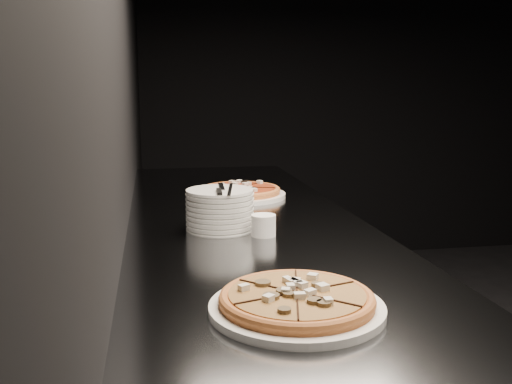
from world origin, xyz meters
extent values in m
cube|color=black|center=(-2.50, 0.00, 1.40)|extent=(0.02, 5.00, 2.80)
cube|color=black|center=(0.00, 2.50, 1.40)|extent=(5.00, 0.02, 2.80)
cube|color=slate|center=(-2.13, 0.00, 0.45)|extent=(0.70, 2.40, 0.90)
cube|color=slate|center=(-2.13, 0.00, 0.91)|extent=(0.74, 2.44, 0.02)
cylinder|color=white|center=(-2.16, -0.77, 0.93)|extent=(0.34, 0.34, 0.02)
cylinder|color=#D37D3F|center=(-2.16, -0.77, 0.94)|extent=(0.37, 0.37, 0.01)
torus|color=#D37D3F|center=(-2.16, -0.77, 0.95)|extent=(0.37, 0.37, 0.02)
cylinder|color=gold|center=(-2.16, -0.77, 0.95)|extent=(0.32, 0.32, 0.01)
cylinder|color=white|center=(-2.09, 0.37, 0.93)|extent=(0.35, 0.35, 0.02)
cylinder|color=#D37D3F|center=(-2.09, 0.37, 0.94)|extent=(0.39, 0.39, 0.01)
torus|color=#D37D3F|center=(-2.09, 0.37, 0.95)|extent=(0.40, 0.40, 0.02)
cylinder|color=#A73718|center=(-2.09, 0.37, 0.96)|extent=(0.35, 0.35, 0.01)
cylinder|color=white|center=(-2.22, -0.11, 0.93)|extent=(0.20, 0.20, 0.02)
cylinder|color=white|center=(-2.22, -0.11, 0.94)|extent=(0.20, 0.20, 0.02)
cylinder|color=white|center=(-2.22, -0.11, 0.96)|extent=(0.20, 0.20, 0.02)
cylinder|color=white|center=(-2.22, -0.11, 0.97)|extent=(0.20, 0.20, 0.02)
cylinder|color=white|center=(-2.22, -0.11, 0.99)|extent=(0.20, 0.20, 0.02)
cylinder|color=white|center=(-2.22, -0.11, 1.00)|extent=(0.20, 0.20, 0.02)
cylinder|color=white|center=(-2.22, -0.11, 1.02)|extent=(0.20, 0.20, 0.02)
cylinder|color=white|center=(-2.22, -0.11, 1.03)|extent=(0.20, 0.20, 0.02)
cube|color=#AFB1B6|center=(-2.21, -0.07, 1.04)|extent=(0.02, 0.13, 0.00)
cube|color=black|center=(-2.23, -0.16, 1.04)|extent=(0.02, 0.08, 0.01)
cube|color=#AFB1B6|center=(-2.19, -0.12, 1.04)|extent=(0.08, 0.19, 0.00)
cylinder|color=white|center=(-2.11, -0.21, 0.95)|extent=(0.07, 0.07, 0.06)
cylinder|color=black|center=(-2.11, -0.21, 0.97)|extent=(0.06, 0.06, 0.01)
camera|label=1|loc=(-2.42, -1.77, 1.34)|focal=40.00mm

